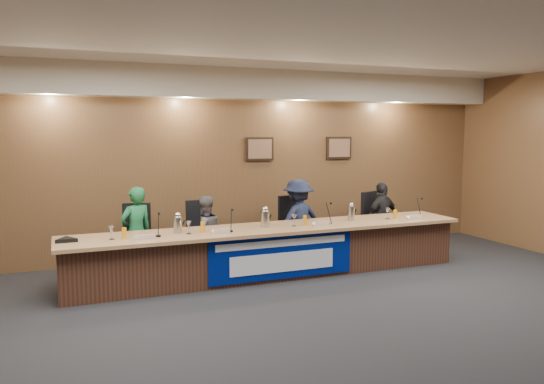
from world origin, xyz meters
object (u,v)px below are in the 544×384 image
(banner, at_px, (283,257))
(office_chair_c, at_px, (296,232))
(office_chair_b, at_px, (203,239))
(panelist_a, at_px, (136,232))
(carafe_mid, at_px, (265,219))
(speakerphone, at_px, (66,240))
(carafe_left, at_px, (178,225))
(panelist_c, at_px, (298,220))
(office_chair_d, at_px, (379,225))
(office_chair_a, at_px, (136,244))
(panelist_d, at_px, (382,218))
(carafe_right, at_px, (351,213))
(dais_body, at_px, (272,252))
(panelist_b, at_px, (205,234))

(banner, height_order, office_chair_c, banner)
(banner, relative_size, office_chair_b, 4.58)
(panelist_a, distance_m, carafe_mid, 1.91)
(speakerphone, bearing_deg, panelist_a, 34.73)
(carafe_left, bearing_deg, panelist_c, 16.62)
(office_chair_c, bearing_deg, office_chair_b, 175.27)
(panelist_a, relative_size, office_chair_d, 2.83)
(office_chair_a, bearing_deg, speakerphone, -127.48)
(panelist_d, relative_size, speakerphone, 3.96)
(office_chair_d, height_order, carafe_mid, carafe_mid)
(office_chair_b, relative_size, office_chair_d, 1.00)
(office_chair_b, relative_size, office_chair_c, 1.00)
(office_chair_c, height_order, carafe_mid, carafe_mid)
(banner, bearing_deg, carafe_left, 163.95)
(carafe_right, bearing_deg, dais_body, 179.40)
(dais_body, xyz_separation_m, carafe_right, (1.36, -0.01, 0.52))
(office_chair_c, relative_size, speakerphone, 1.50)
(banner, relative_size, panelist_c, 1.59)
(speakerphone, bearing_deg, office_chair_d, 8.38)
(office_chair_d, bearing_deg, panelist_b, 160.11)
(panelist_a, xyz_separation_m, carafe_mid, (1.78, -0.66, 0.19))
(banner, height_order, carafe_right, carafe_right)
(office_chair_b, bearing_deg, carafe_mid, -47.49)
(panelist_b, distance_m, carafe_right, 2.33)
(dais_body, xyz_separation_m, panelist_d, (2.37, 0.63, 0.28))
(dais_body, height_order, office_chair_d, dais_body)
(panelist_a, xyz_separation_m, carafe_left, (0.49, -0.64, 0.18))
(banner, xyz_separation_m, panelist_a, (-1.90, 1.05, 0.30))
(panelist_d, xyz_separation_m, carafe_left, (-3.79, -0.64, 0.23))
(dais_body, distance_m, speakerphone, 2.90)
(dais_body, bearing_deg, speakerphone, -179.24)
(banner, distance_m, carafe_left, 1.55)
(speakerphone, bearing_deg, carafe_left, 1.21)
(office_chair_a, distance_m, office_chair_c, 2.63)
(panelist_c, xyz_separation_m, speakerphone, (-3.60, -0.67, 0.08))
(panelist_c, bearing_deg, dais_body, 28.31)
(carafe_mid, bearing_deg, banner, -73.24)
(office_chair_b, bearing_deg, panelist_b, -92.16)
(banner, distance_m, office_chair_a, 2.22)
(banner, height_order, carafe_left, carafe_left)
(panelist_b, height_order, carafe_left, panelist_b)
(office_chair_d, relative_size, carafe_mid, 1.99)
(dais_body, distance_m, panelist_d, 2.47)
(banner, xyz_separation_m, carafe_mid, (-0.12, 0.39, 0.49))
(office_chair_d, distance_m, carafe_mid, 2.63)
(panelist_a, height_order, office_chair_d, panelist_a)
(panelist_a, bearing_deg, panelist_c, 159.18)
(panelist_d, height_order, office_chair_d, panelist_d)
(speakerphone, bearing_deg, dais_body, 0.76)
(panelist_b, height_order, office_chair_c, panelist_b)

